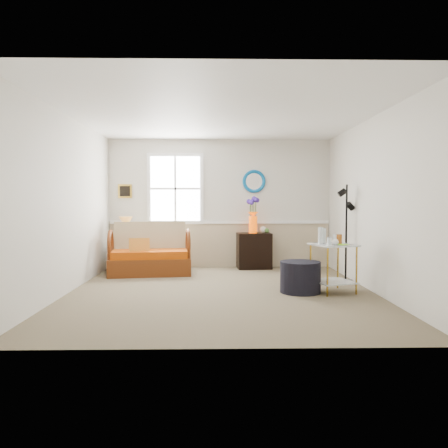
{
  "coord_description": "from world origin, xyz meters",
  "views": [
    {
      "loc": [
        -0.09,
        -6.41,
        1.35
      ],
      "look_at": [
        0.04,
        0.31,
        0.99
      ],
      "focal_mm": 35.0,
      "sensor_mm": 36.0,
      "label": 1
    }
  ],
  "objects_px": {
    "side_table": "(333,268)",
    "floor_lamp": "(346,233)",
    "loveseat": "(150,248)",
    "ottoman": "(300,277)",
    "lamp_stand": "(127,255)",
    "cabinet": "(254,251)"
  },
  "relations": [
    {
      "from": "loveseat",
      "to": "lamp_stand",
      "type": "bearing_deg",
      "value": 130.06
    },
    {
      "from": "side_table",
      "to": "ottoman",
      "type": "distance_m",
      "value": 0.5
    },
    {
      "from": "lamp_stand",
      "to": "cabinet",
      "type": "relative_size",
      "value": 0.8
    },
    {
      "from": "loveseat",
      "to": "side_table",
      "type": "bearing_deg",
      "value": -36.77
    },
    {
      "from": "ottoman",
      "to": "floor_lamp",
      "type": "bearing_deg",
      "value": 42.84
    },
    {
      "from": "ottoman",
      "to": "lamp_stand",
      "type": "bearing_deg",
      "value": 144.12
    },
    {
      "from": "loveseat",
      "to": "side_table",
      "type": "relative_size",
      "value": 2.04
    },
    {
      "from": "side_table",
      "to": "floor_lamp",
      "type": "distance_m",
      "value": 1.08
    },
    {
      "from": "side_table",
      "to": "floor_lamp",
      "type": "height_order",
      "value": "floor_lamp"
    },
    {
      "from": "lamp_stand",
      "to": "side_table",
      "type": "relative_size",
      "value": 0.8
    },
    {
      "from": "floor_lamp",
      "to": "ottoman",
      "type": "height_order",
      "value": "floor_lamp"
    },
    {
      "from": "floor_lamp",
      "to": "ottoman",
      "type": "bearing_deg",
      "value": -134.92
    },
    {
      "from": "floor_lamp",
      "to": "cabinet",
      "type": "bearing_deg",
      "value": 136.63
    },
    {
      "from": "side_table",
      "to": "ottoman",
      "type": "xyz_separation_m",
      "value": [
        -0.48,
        0.0,
        -0.13
      ]
    },
    {
      "from": "loveseat",
      "to": "cabinet",
      "type": "xyz_separation_m",
      "value": [
        1.98,
        0.64,
        -0.12
      ]
    },
    {
      "from": "cabinet",
      "to": "floor_lamp",
      "type": "bearing_deg",
      "value": -50.6
    },
    {
      "from": "lamp_stand",
      "to": "side_table",
      "type": "height_order",
      "value": "side_table"
    },
    {
      "from": "lamp_stand",
      "to": "cabinet",
      "type": "xyz_separation_m",
      "value": [
        2.51,
        0.15,
        0.07
      ]
    },
    {
      "from": "loveseat",
      "to": "ottoman",
      "type": "xyz_separation_m",
      "value": [
        2.46,
        -1.67,
        -0.25
      ]
    },
    {
      "from": "cabinet",
      "to": "side_table",
      "type": "bearing_deg",
      "value": -72.45
    },
    {
      "from": "cabinet",
      "to": "floor_lamp",
      "type": "xyz_separation_m",
      "value": [
        1.41,
        -1.45,
        0.46
      ]
    },
    {
      "from": "cabinet",
      "to": "loveseat",
      "type": "bearing_deg",
      "value": -167.1
    }
  ]
}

